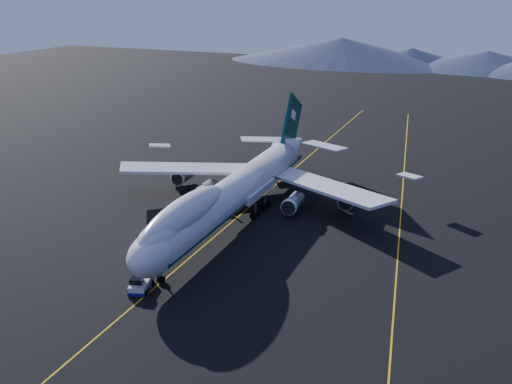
% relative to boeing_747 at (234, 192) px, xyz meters
% --- Properties ---
extents(ground, '(500.00, 500.00, 0.00)m').
position_rel_boeing_747_xyz_m(ground, '(-0.00, -0.03, -5.81)').
color(ground, black).
rests_on(ground, ground).
extents(taxiway_line_main, '(0.25, 220.00, 0.01)m').
position_rel_boeing_747_xyz_m(taxiway_line_main, '(-0.00, -0.03, -5.80)').
color(taxiway_line_main, gold).
rests_on(taxiway_line_main, ground).
extents(taxiway_line_side, '(28.08, 198.09, 0.01)m').
position_rel_boeing_747_xyz_m(taxiway_line_side, '(30.00, 9.97, -5.80)').
color(taxiway_line_side, gold).
rests_on(taxiway_line_side, ground).
extents(boeing_747, '(59.62, 72.43, 19.37)m').
position_rel_boeing_747_xyz_m(boeing_747, '(0.00, 0.00, 0.00)').
color(boeing_747, silver).
rests_on(boeing_747, ground).
extents(pushback_tug, '(3.91, 5.51, 2.18)m').
position_rel_boeing_747_xyz_m(pushback_tug, '(-1.65, -29.53, -5.13)').
color(pushback_tug, silver).
rests_on(pushback_tug, ground).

